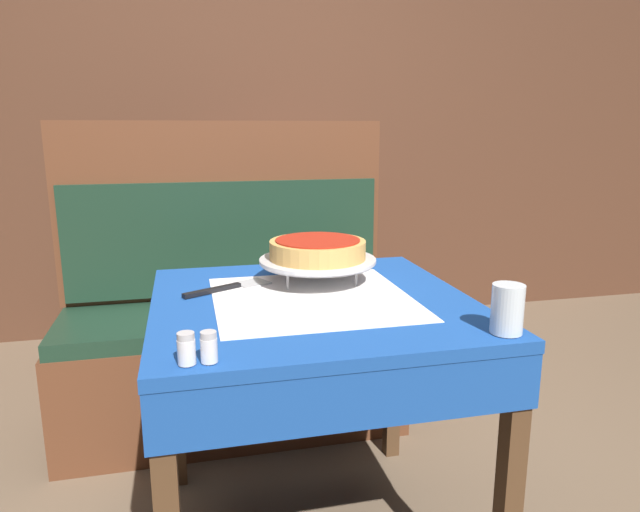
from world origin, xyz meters
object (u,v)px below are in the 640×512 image
(dining_table_front, at_px, (312,333))
(pizza_pan_stand, at_px, (318,262))
(deep_dish_pizza, at_px, (318,249))
(pizza_server, at_px, (228,287))
(condiment_caddy, at_px, (284,204))
(dining_table_rear, at_px, (287,234))
(pepper_shaker, at_px, (209,347))
(booth_bench, at_px, (232,340))
(water_glass_near, at_px, (507,309))
(salt_shaker, at_px, (186,349))

(dining_table_front, xyz_separation_m, pizza_pan_stand, (0.05, 0.15, 0.16))
(deep_dish_pizza, height_order, pizza_server, deep_dish_pizza)
(pizza_pan_stand, height_order, condiment_caddy, condiment_caddy)
(dining_table_front, distance_m, deep_dish_pizza, 0.26)
(dining_table_rear, xyz_separation_m, deep_dish_pizza, (-0.16, -1.43, 0.22))
(condiment_caddy, bearing_deg, pizza_server, -105.91)
(pizza_pan_stand, distance_m, condiment_caddy, 1.42)
(dining_table_front, relative_size, pizza_pan_stand, 2.47)
(dining_table_rear, bearing_deg, pepper_shaker, -104.45)
(booth_bench, height_order, pizza_pan_stand, booth_bench)
(water_glass_near, bearing_deg, dining_table_front, 135.22)
(deep_dish_pizza, xyz_separation_m, pizza_server, (-0.26, -0.01, -0.10))
(deep_dish_pizza, relative_size, pizza_server, 1.09)
(booth_bench, xyz_separation_m, condiment_caddy, (0.35, 0.78, 0.45))
(salt_shaker, relative_size, condiment_caddy, 0.36)
(dining_table_rear, relative_size, pizza_pan_stand, 2.21)
(deep_dish_pizza, distance_m, salt_shaker, 0.65)
(pizza_pan_stand, bearing_deg, booth_bench, 108.76)
(pizza_pan_stand, height_order, deep_dish_pizza, deep_dish_pizza)
(salt_shaker, bearing_deg, pepper_shaker, 0.00)
(salt_shaker, bearing_deg, dining_table_rear, 74.37)
(booth_bench, height_order, water_glass_near, booth_bench)
(dining_table_front, xyz_separation_m, dining_table_rear, (0.21, 1.57, -0.02))
(dining_table_rear, bearing_deg, deep_dish_pizza, -96.47)
(dining_table_rear, distance_m, condiment_caddy, 0.17)
(water_glass_near, xyz_separation_m, salt_shaker, (-0.70, -0.01, -0.02))
(dining_table_front, relative_size, water_glass_near, 7.59)
(dining_table_rear, relative_size, pepper_shaker, 12.16)
(booth_bench, relative_size, pizza_server, 5.15)
(salt_shaker, xyz_separation_m, condiment_caddy, (0.52, 1.93, 0.02))
(deep_dish_pizza, height_order, condiment_caddy, condiment_caddy)
(booth_bench, distance_m, condiment_caddy, 0.97)
(dining_table_front, xyz_separation_m, condiment_caddy, (0.19, 1.56, 0.15))
(pizza_pan_stand, distance_m, pepper_shaker, 0.62)
(pizza_pan_stand, bearing_deg, dining_table_front, -108.46)
(dining_table_rear, height_order, condiment_caddy, condiment_caddy)
(booth_bench, bearing_deg, pizza_server, -94.41)
(pizza_pan_stand, xyz_separation_m, pepper_shaker, (-0.34, -0.52, -0.03))
(deep_dish_pizza, xyz_separation_m, water_glass_near, (0.32, -0.51, -0.05))
(dining_table_front, height_order, dining_table_rear, dining_table_rear)
(dining_table_front, distance_m, condiment_caddy, 1.58)
(deep_dish_pizza, height_order, water_glass_near, deep_dish_pizza)
(booth_bench, xyz_separation_m, pizza_pan_stand, (0.21, -0.63, 0.46))
(booth_bench, distance_m, pepper_shaker, 1.24)
(water_glass_near, bearing_deg, pepper_shaker, -178.94)
(dining_table_rear, height_order, pizza_pan_stand, pizza_pan_stand)
(pepper_shaker, bearing_deg, salt_shaker, 180.00)
(pizza_pan_stand, relative_size, salt_shaker, 5.37)
(pizza_pan_stand, relative_size, pizza_server, 1.32)
(dining_table_rear, relative_size, condiment_caddy, 4.30)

